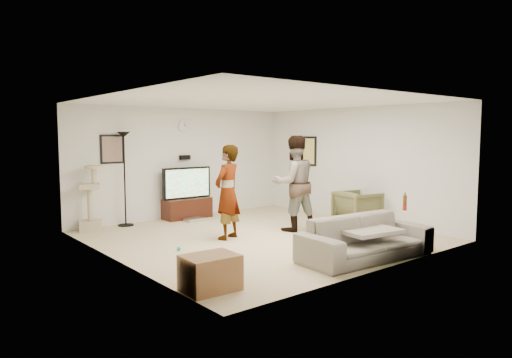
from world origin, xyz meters
TOP-DOWN VIEW (x-y plane):
  - floor at (0.00, 0.00)m, footprint 5.50×5.50m
  - ceiling at (0.00, 0.00)m, footprint 5.50×5.50m
  - wall_back at (0.00, 2.75)m, footprint 5.50×0.04m
  - wall_front at (0.00, -2.75)m, footprint 5.50×0.04m
  - wall_left at (-2.75, 0.00)m, footprint 0.04×5.50m
  - wall_right at (2.75, 0.00)m, footprint 0.04×5.50m
  - wall_clock at (0.00, 2.72)m, footprint 0.26×0.04m
  - wall_speaker at (0.00, 2.69)m, footprint 0.25×0.10m
  - picture_back at (-1.70, 2.73)m, footprint 0.42×0.03m
  - picture_right at (2.73, 1.60)m, footprint 0.03×0.78m
  - tv_stand at (-0.07, 2.50)m, footprint 1.10×0.45m
  - console_box at (-0.13, 2.11)m, footprint 0.40×0.30m
  - tv at (-0.07, 2.50)m, footprint 1.20×0.08m
  - tv_screen at (-0.07, 2.46)m, footprint 1.10×0.01m
  - floor_lamp at (-1.52, 2.55)m, footprint 0.32×0.32m
  - cat_tree at (-2.27, 2.50)m, footprint 0.53×0.53m
  - person_left at (-0.58, 0.21)m, footprint 0.73×0.61m
  - person_right at (0.88, -0.01)m, footprint 1.08×0.94m
  - sofa at (0.26, -2.25)m, footprint 2.26×1.04m
  - throw_blanket at (0.30, -2.25)m, footprint 0.99×0.83m
  - beer_bottle at (1.27, -2.25)m, footprint 0.06×0.06m
  - armchair at (2.27, -0.48)m, footprint 0.91×0.89m
  - side_table at (-2.40, -1.97)m, footprint 0.68×0.52m
  - toy_ball at (-1.72, -0.01)m, footprint 0.07×0.07m

SIDE VIEW (x-z plane):
  - floor at x=0.00m, z-range -0.02..0.00m
  - toy_ball at x=-1.72m, z-range 0.00..0.07m
  - console_box at x=-0.13m, z-range 0.00..0.07m
  - side_table at x=-2.40m, z-range 0.00..0.44m
  - tv_stand at x=-0.07m, z-range 0.00..0.46m
  - sofa at x=0.26m, z-range 0.00..0.64m
  - armchair at x=2.27m, z-range 0.00..0.73m
  - throw_blanket at x=0.30m, z-range 0.40..0.46m
  - cat_tree at x=-2.27m, z-range 0.00..1.31m
  - beer_bottle at x=1.27m, z-range 0.64..0.89m
  - tv at x=-0.07m, z-range 0.46..1.17m
  - tv_screen at x=-0.07m, z-range 0.50..1.12m
  - person_left at x=-0.58m, z-range 0.00..1.72m
  - person_right at x=0.88m, z-range 0.00..1.88m
  - floor_lamp at x=-1.52m, z-range 0.00..1.96m
  - wall_back at x=0.00m, z-range 0.00..2.50m
  - wall_front at x=0.00m, z-range 0.00..2.50m
  - wall_left at x=-2.75m, z-range 0.00..2.50m
  - wall_right at x=2.75m, z-range 0.00..2.50m
  - wall_speaker at x=0.00m, z-range 1.33..1.43m
  - picture_right at x=2.73m, z-range 1.19..1.81m
  - picture_back at x=-1.70m, z-range 1.34..1.86m
  - wall_clock at x=0.00m, z-range 1.97..2.23m
  - ceiling at x=0.00m, z-range 2.50..2.52m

